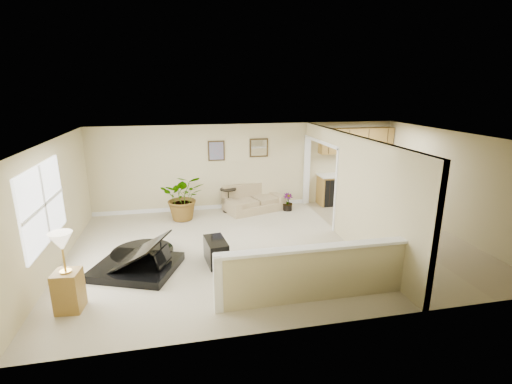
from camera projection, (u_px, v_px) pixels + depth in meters
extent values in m
plane|color=#BAB190|center=(273.00, 246.00, 8.50)|extent=(9.00, 9.00, 0.00)
cube|color=#C4B786|center=(249.00, 166.00, 10.99)|extent=(9.00, 0.04, 2.50)
cube|color=#C4B786|center=(326.00, 250.00, 5.33)|extent=(9.00, 0.04, 2.50)
cube|color=#C4B786|center=(52.00, 207.00, 7.28)|extent=(0.04, 6.00, 2.50)
cube|color=#C4B786|center=(452.00, 183.00, 9.04)|extent=(0.04, 6.00, 2.50)
cube|color=white|center=(275.00, 137.00, 7.82)|extent=(9.00, 6.00, 0.04)
cube|color=#9A8E68|center=(397.00, 235.00, 9.12)|extent=(2.70, 6.00, 0.01)
cube|color=#C4B786|center=(376.00, 205.00, 7.38)|extent=(0.12, 3.60, 2.50)
cube|color=#C4B786|center=(323.00, 134.00, 9.90)|extent=(0.12, 2.35, 0.40)
cube|color=#C4B786|center=(316.00, 274.00, 6.23)|extent=(3.30, 0.12, 0.95)
cube|color=white|center=(317.00, 248.00, 6.10)|extent=(3.40, 0.22, 0.05)
cube|color=white|center=(218.00, 283.00, 5.90)|extent=(0.14, 0.14, 1.00)
cube|color=white|center=(43.00, 205.00, 6.76)|extent=(0.05, 2.15, 1.45)
cube|color=#342713|center=(216.00, 151.00, 10.64)|extent=(0.48, 0.03, 0.58)
cube|color=#7D5067|center=(216.00, 151.00, 10.62)|extent=(0.40, 0.01, 0.50)
cube|color=#342713|center=(259.00, 148.00, 10.87)|extent=(0.55, 0.03, 0.55)
cube|color=silver|center=(259.00, 148.00, 10.85)|extent=(0.46, 0.01, 0.46)
cube|color=olive|center=(354.00, 189.00, 11.57)|extent=(2.30, 0.60, 0.90)
cube|color=beige|center=(355.00, 174.00, 11.44)|extent=(2.36, 0.65, 0.04)
cube|color=black|center=(330.00, 191.00, 11.41)|extent=(0.60, 0.60, 0.84)
cube|color=olive|center=(356.00, 140.00, 11.27)|extent=(2.30, 0.35, 0.75)
cube|color=black|center=(133.00, 233.00, 7.14)|extent=(1.89, 1.77, 0.31)
cylinder|color=black|center=(128.00, 223.00, 7.65)|extent=(1.30, 1.30, 0.31)
cube|color=silver|center=(181.00, 231.00, 7.33)|extent=(0.60, 1.06, 0.02)
cube|color=black|center=(127.00, 218.00, 7.14)|extent=(1.55, 1.56, 0.71)
cube|color=black|center=(216.00, 252.00, 7.62)|extent=(0.47, 0.80, 0.51)
cube|color=tan|center=(254.00, 202.00, 10.93)|extent=(1.88, 1.42, 0.47)
cube|color=tan|center=(252.00, 184.00, 11.14)|extent=(1.66, 0.73, 0.49)
cube|color=tan|center=(229.00, 193.00, 10.70)|extent=(0.48, 0.96, 0.18)
cube|color=tan|center=(278.00, 190.00, 10.99)|extent=(0.48, 0.96, 0.18)
cylinder|color=black|center=(229.00, 211.00, 10.86)|extent=(0.34, 0.34, 0.03)
cylinder|color=black|center=(228.00, 200.00, 10.77)|extent=(0.03, 0.03, 0.67)
cylinder|color=black|center=(228.00, 189.00, 10.68)|extent=(0.48, 0.48, 0.03)
cylinder|color=black|center=(185.00, 215.00, 10.20)|extent=(0.37, 0.37, 0.26)
imported|color=#1A4314|center=(184.00, 197.00, 10.06)|extent=(1.24, 1.10, 1.28)
cylinder|color=black|center=(288.00, 207.00, 10.95)|extent=(0.27, 0.27, 0.19)
imported|color=#1A4314|center=(288.00, 202.00, 10.90)|extent=(0.33, 0.33, 0.52)
cube|color=olive|center=(69.00, 291.00, 5.98)|extent=(0.44, 0.44, 0.68)
cylinder|color=gold|center=(66.00, 271.00, 5.89)|extent=(0.18, 0.18, 0.02)
cylinder|color=gold|center=(64.00, 258.00, 5.83)|extent=(0.03, 0.03, 0.45)
cone|color=#F0E1C4|center=(61.00, 242.00, 5.75)|extent=(0.36, 0.36, 0.30)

